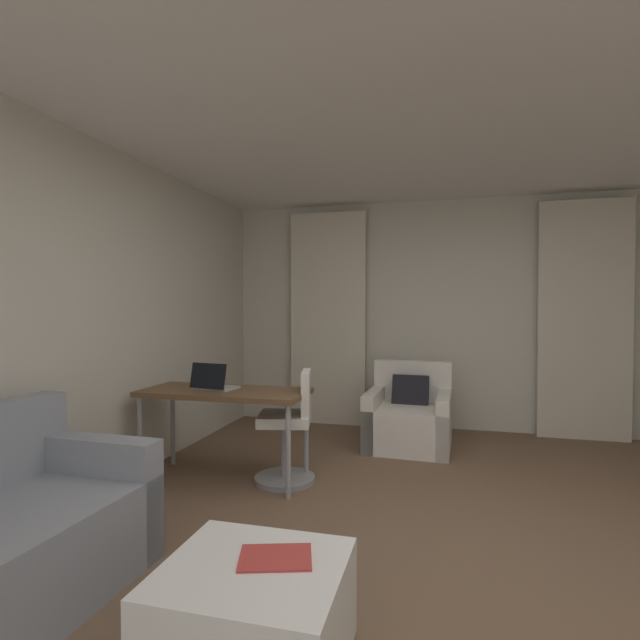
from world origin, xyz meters
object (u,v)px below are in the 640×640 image
armchair (409,419)px  laptop (214,384)px  desk_chair (290,432)px  magazine_open (276,557)px  desk (225,398)px  coffee_table (253,617)px

armchair → laptop: (-1.46, -1.31, 0.49)m
desk_chair → magazine_open: desk_chair is taller
desk → magazine_open: desk is taller
desk → coffee_table: size_ratio=1.92×
desk_chair → laptop: 0.72m
coffee_table → desk: bearing=118.6°
desk_chair → magazine_open: 1.92m
desk_chair → laptop: laptop is taller
desk → coffee_table: (0.99, -1.82, -0.46)m
armchair → coffee_table: armchair is taller
desk → desk_chair: 0.59m
coffee_table → desk_chair: bearing=104.0°
armchair → coffee_table: size_ratio=1.24×
desk_chair → coffee_table: desk_chair is taller
armchair → coffee_table: (-0.38, -3.13, -0.08)m
desk_chair → magazine_open: bearing=-73.6°
desk_chair → desk: bearing=-170.1°
magazine_open → desk: bearing=121.1°
armchair → desk_chair: size_ratio=0.97×
armchair → desk_chair: bearing=-124.9°
desk → laptop: 0.15m
armchair → magazine_open: size_ratio=2.62×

